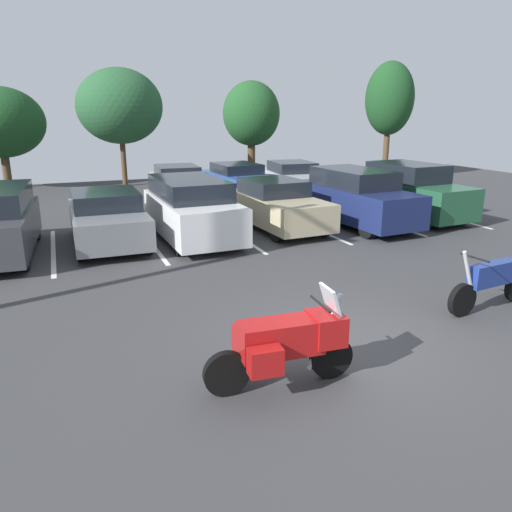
{
  "coord_description": "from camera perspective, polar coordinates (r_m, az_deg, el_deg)",
  "views": [
    {
      "loc": [
        -4.05,
        -6.31,
        3.68
      ],
      "look_at": [
        -0.76,
        1.91,
        1.08
      ],
      "focal_mm": 34.85,
      "sensor_mm": 36.0,
      "label": 1
    }
  ],
  "objects": [
    {
      "name": "car_champagne",
      "position": [
        16.06,
        2.48,
        5.84
      ],
      "size": [
        2.07,
        4.38,
        1.55
      ],
      "color": "#C1B289",
      "rests_on": "ground"
    },
    {
      "name": "car_green",
      "position": [
        18.55,
        17.41,
        7.05
      ],
      "size": [
        2.18,
        4.56,
        1.9
      ],
      "color": "#235638",
      "rests_on": "ground"
    },
    {
      "name": "tree_center_right",
      "position": [
        26.12,
        -15.38,
        16.24
      ],
      "size": [
        4.14,
        4.14,
        5.7
      ],
      "color": "#4C3823",
      "rests_on": "ground"
    },
    {
      "name": "ground",
      "position": [
        8.38,
        9.92,
        -10.37
      ],
      "size": [
        44.0,
        44.0,
        0.1
      ],
      "primitive_type": "cube",
      "color": "#38383A"
    },
    {
      "name": "car_grey",
      "position": [
        14.75,
        -16.69,
        4.17
      ],
      "size": [
        1.96,
        4.3,
        1.5
      ],
      "color": "slate",
      "rests_on": "ground"
    },
    {
      "name": "motorcycle_touring",
      "position": [
        6.88,
        3.6,
        -9.77
      ],
      "size": [
        2.17,
        1.0,
        1.39
      ],
      "color": "black",
      "rests_on": "ground"
    },
    {
      "name": "motorcycle_second",
      "position": [
        10.48,
        25.44,
        -2.65
      ],
      "size": [
        2.21,
        0.62,
        1.27
      ],
      "color": "black",
      "rests_on": "ground"
    },
    {
      "name": "car_far_blue",
      "position": [
        22.29,
        -2.15,
        8.72
      ],
      "size": [
        2.12,
        4.33,
        1.45
      ],
      "color": "#2D519E",
      "rests_on": "ground"
    },
    {
      "name": "car_far_silver",
      "position": [
        23.1,
        4.32,
        8.88
      ],
      "size": [
        2.3,
        4.61,
        1.44
      ],
      "color": "#B7B7BC",
      "rests_on": "ground"
    },
    {
      "name": "tree_rear",
      "position": [
        29.38,
        15.09,
        17.01
      ],
      "size": [
        2.63,
        2.63,
        6.27
      ],
      "color": "#4C3823",
      "rests_on": "ground"
    },
    {
      "name": "parking_stripes",
      "position": [
        14.82,
        -12.03,
        1.61
      ],
      "size": [
        21.27,
        4.99,
        0.01
      ],
      "color": "silver",
      "rests_on": "ground"
    },
    {
      "name": "car_far_tan",
      "position": [
        21.54,
        -8.82,
        8.19
      ],
      "size": [
        2.06,
        4.9,
        1.43
      ],
      "color": "tan",
      "rests_on": "ground"
    },
    {
      "name": "tree_center",
      "position": [
        28.77,
        -0.54,
        15.99
      ],
      "size": [
        3.18,
        3.18,
        5.29
      ],
      "color": "#4C3823",
      "rests_on": "ground"
    },
    {
      "name": "tree_left",
      "position": [
        27.38,
        -27.33,
        13.46
      ],
      "size": [
        4.14,
        4.14,
        4.82
      ],
      "color": "#4C3823",
      "rests_on": "ground"
    },
    {
      "name": "car_navy",
      "position": [
        16.89,
        11.41,
        6.59
      ],
      "size": [
        2.12,
        4.94,
        1.84
      ],
      "color": "navy",
      "rests_on": "ground"
    },
    {
      "name": "car_white",
      "position": [
        14.79,
        -7.39,
        5.36
      ],
      "size": [
        2.04,
        4.58,
        1.78
      ],
      "color": "white",
      "rests_on": "ground"
    }
  ]
}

